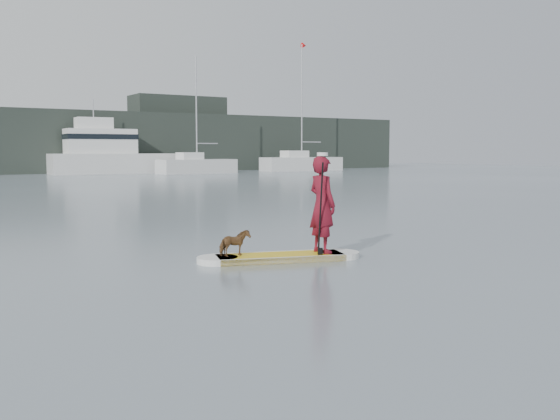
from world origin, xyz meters
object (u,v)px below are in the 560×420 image
paddler (322,205)px  sailboat_e (196,165)px  dog (235,243)px  motor_yacht_a (108,153)px  paddleboard (280,257)px  sailboat_f (301,162)px

paddler → sailboat_e: 47.50m
dog → motor_yacht_a: 49.02m
dog → sailboat_e: sailboat_e is taller
paddleboard → motor_yacht_a: 49.10m
dog → motor_yacht_a: motor_yacht_a is taller
paddleboard → sailboat_f: bearing=73.3°
dog → sailboat_f: 55.02m
paddler → sailboat_f: bearing=-34.5°
dog → sailboat_e: size_ratio=0.06×
motor_yacht_a → sailboat_f: bearing=-5.0°
paddler → sailboat_e: bearing=-22.4°
motor_yacht_a → paddler: bearing=-99.2°
paddleboard → dog: bearing=180.0°
motor_yacht_a → paddleboard: bearing=-100.2°
paddleboard → motor_yacht_a: (10.74, 47.87, 1.86)m
sailboat_e → paddler: bearing=-115.5°
sailboat_e → motor_yacht_a: (-7.30, 3.86, 1.14)m
paddleboard → sailboat_e: (18.03, 44.02, 0.72)m
paddleboard → motor_yacht_a: size_ratio=0.28×
paddleboard → sailboat_f: 54.76m
paddler → sailboat_f: (29.96, 45.53, -0.18)m
sailboat_f → dog: bearing=-124.3°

